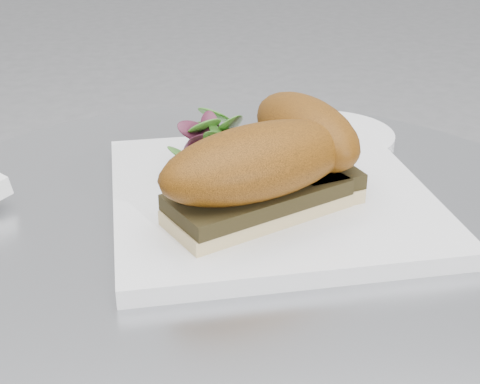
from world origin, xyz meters
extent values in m
cylinder|color=#A5A7AC|center=(0.00, 0.00, 0.72)|extent=(0.70, 0.70, 0.02)
cube|color=silver|center=(0.04, 0.05, 0.74)|extent=(0.30, 0.30, 0.02)
cube|color=tan|center=(0.02, 0.00, 0.75)|extent=(0.17, 0.13, 0.01)
cube|color=black|center=(0.02, 0.00, 0.77)|extent=(0.17, 0.13, 0.01)
ellipsoid|color=#6B380A|center=(0.02, 0.00, 0.80)|extent=(0.20, 0.15, 0.06)
cube|color=tan|center=(0.07, 0.07, 0.75)|extent=(0.09, 0.14, 0.01)
cube|color=black|center=(0.07, 0.07, 0.77)|extent=(0.09, 0.14, 0.01)
ellipsoid|color=#6B380A|center=(0.07, 0.07, 0.80)|extent=(0.11, 0.17, 0.06)
cylinder|color=silver|center=(0.13, 0.20, 0.74)|extent=(0.15, 0.15, 0.01)
camera|label=1|loc=(-0.06, -0.50, 1.02)|focal=50.00mm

